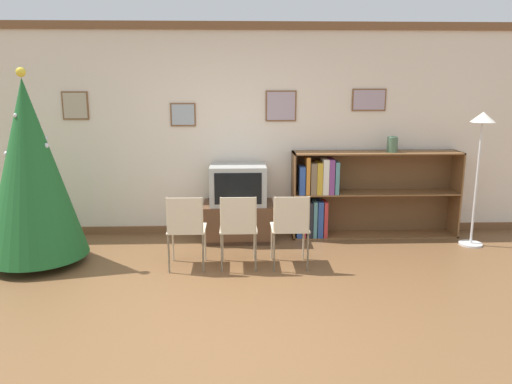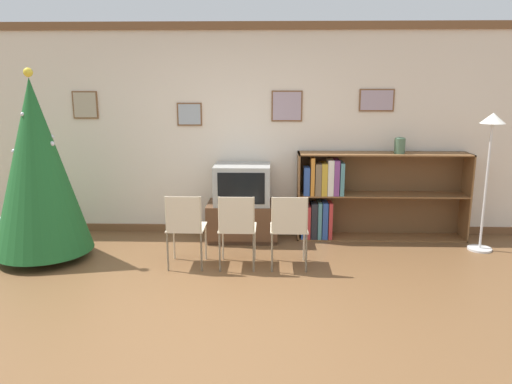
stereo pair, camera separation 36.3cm
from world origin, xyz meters
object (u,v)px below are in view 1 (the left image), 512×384
(television, at_px, (238,184))
(folding_chair_left, at_px, (186,227))
(tv_console, at_px, (238,221))
(folding_chair_right, at_px, (290,226))
(vase, at_px, (392,144))
(folding_chair_center, at_px, (238,227))
(bookshelf, at_px, (345,194))
(standing_lamp, at_px, (480,144))
(christmas_tree, at_px, (31,170))

(television, relative_size, folding_chair_left, 0.85)
(tv_console, relative_size, folding_chair_right, 1.08)
(television, bearing_deg, vase, 2.27)
(folding_chair_center, bearing_deg, bookshelf, 39.40)
(standing_lamp, bearing_deg, folding_chair_left, -168.65)
(folding_chair_left, relative_size, folding_chair_center, 1.00)
(tv_console, height_order, bookshelf, bookshelf)
(folding_chair_left, bearing_deg, tv_console, 61.47)
(folding_chair_left, relative_size, folding_chair_right, 1.00)
(christmas_tree, bearing_deg, bookshelf, 13.74)
(folding_chair_center, distance_m, vase, 2.35)
(tv_console, xyz_separation_m, television, (-0.00, -0.00, 0.48))
(folding_chair_right, distance_m, vase, 1.92)
(christmas_tree, height_order, folding_chair_right, christmas_tree)
(vase, bearing_deg, folding_chair_left, -156.36)
(vase, distance_m, standing_lamp, 1.01)
(bookshelf, xyz_separation_m, standing_lamp, (1.50, -0.44, 0.70))
(folding_chair_left, relative_size, bookshelf, 0.38)
(television, relative_size, standing_lamp, 0.42)
(folding_chair_center, bearing_deg, vase, 29.35)
(tv_console, distance_m, standing_lamp, 3.07)
(tv_console, relative_size, folding_chair_left, 1.08)
(tv_console, height_order, folding_chair_left, folding_chair_left)
(vase, relative_size, standing_lamp, 0.12)
(christmas_tree, bearing_deg, folding_chair_left, -8.61)
(vase, bearing_deg, folding_chair_center, -150.65)
(tv_console, relative_size, bookshelf, 0.41)
(folding_chair_center, xyz_separation_m, bookshelf, (1.38, 1.13, 0.08))
(bookshelf, bearing_deg, television, -175.30)
(folding_chair_left, bearing_deg, television, 61.41)
(vase, bearing_deg, christmas_tree, -168.56)
(tv_console, bearing_deg, standing_lamp, -6.60)
(television, xyz_separation_m, folding_chair_right, (0.56, -1.02, -0.25))
(christmas_tree, bearing_deg, television, 19.05)
(tv_console, relative_size, standing_lamp, 0.54)
(folding_chair_center, relative_size, bookshelf, 0.38)
(christmas_tree, distance_m, standing_lamp, 5.12)
(folding_chair_left, distance_m, folding_chair_center, 0.56)
(christmas_tree, relative_size, television, 3.06)
(folding_chair_right, bearing_deg, christmas_tree, 174.81)
(television, height_order, bookshelf, bookshelf)
(folding_chair_right, relative_size, bookshelf, 0.38)
(folding_chair_left, bearing_deg, folding_chair_right, 0.00)
(bookshelf, bearing_deg, folding_chair_right, -126.01)
(bookshelf, height_order, standing_lamp, standing_lamp)
(folding_chair_center, relative_size, standing_lamp, 0.50)
(folding_chair_left, height_order, folding_chair_right, same)
(bookshelf, bearing_deg, standing_lamp, -16.49)
(folding_chair_center, xyz_separation_m, folding_chair_right, (0.56, 0.00, 0.00))
(tv_console, distance_m, folding_chair_left, 1.19)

